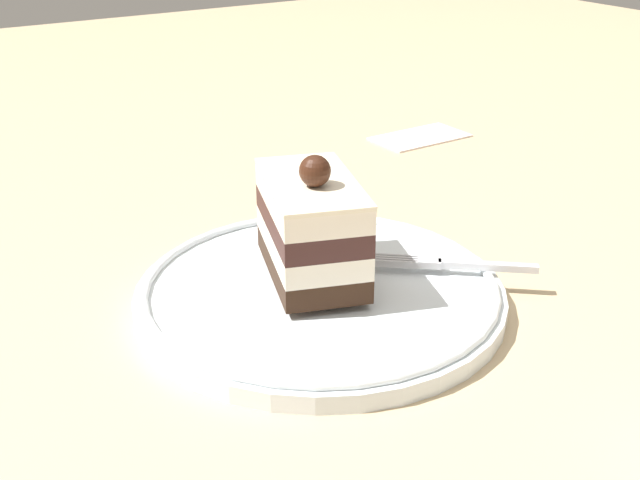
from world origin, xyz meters
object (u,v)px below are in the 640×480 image
object	(u,v)px
cake_slice	(312,226)
fork	(450,264)
folded_napkin	(420,136)
dessert_plate	(320,292)

from	to	relation	value
cake_slice	fork	size ratio (longest dim) A/B	1.28
fork	folded_napkin	xyz separation A→B (m)	(-0.20, -0.28, -0.02)
dessert_plate	fork	distance (m)	0.09
fork	cake_slice	bearing A→B (deg)	-28.01
fork	folded_napkin	world-z (taller)	fork
fork	dessert_plate	bearing A→B (deg)	-19.89
folded_napkin	cake_slice	bearing A→B (deg)	39.49
cake_slice	fork	world-z (taller)	cake_slice
fork	folded_napkin	size ratio (longest dim) A/B	0.90
dessert_plate	cake_slice	world-z (taller)	cake_slice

